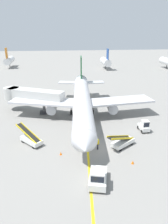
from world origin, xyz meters
The scene contains 15 objects.
ground_plane centered at (0.00, 0.00, 0.00)m, with size 300.00×300.00×0.00m, color gray.
taxi_line_yellow centered at (-1.15, 5.00, 0.00)m, with size 0.30×80.00×0.01m, color yellow.
airliner centered at (-1.10, 12.04, 3.42)m, with size 28.50×35.34×10.10m.
jet_bridge centered at (-11.51, 16.29, 3.54)m, with size 12.76×7.70×4.85m.
pushback_tug centered at (-1.43, -7.32, 0.99)m, with size 2.70×3.95×2.20m.
baggage_tug_near_wing centered at (8.68, 4.74, 0.93)m, with size 1.44×2.46×2.10m.
belt_loader_forward_hold centered at (-9.95, 2.77, 0.78)m, with size 4.33×4.50×2.59m.
belt_loader_aft_hold centered at (3.62, 0.35, 0.78)m, with size 4.85×3.82×2.59m.
ground_crew_marshaller centered at (-0.15, -0.04, 0.91)m, with size 0.36×0.24×1.70m.
safety_cone_nose_left centered at (5.87, 14.75, 0.22)m, with size 0.36×0.36×0.44m, color orange.
safety_cone_nose_right centered at (3.76, -4.03, 0.22)m, with size 0.36×0.36×0.44m, color orange.
safety_cone_wingtip_left centered at (-5.48, -0.87, 0.22)m, with size 0.36×0.36×0.44m, color orange.
distant_aircraft_mid_left centered at (-27.53, 73.04, 3.22)m, with size 3.00×10.10×8.80m.
distant_aircraft_mid_right centered at (14.65, 64.12, 3.22)m, with size 3.00×10.10×8.80m.
distant_aircraft_far_right centered at (41.39, 61.46, 3.22)m, with size 3.00×10.10×8.80m.
Camera 1 is at (-5.13, -25.86, 16.28)m, focal length 33.53 mm.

